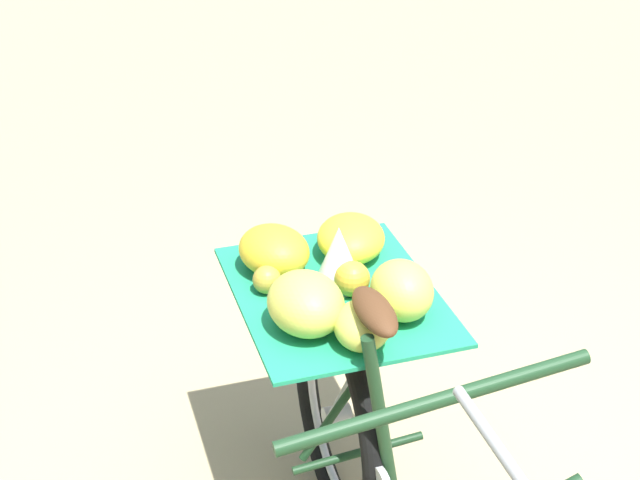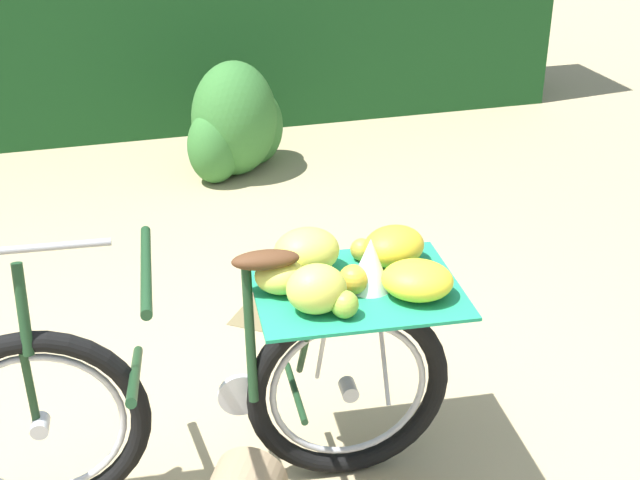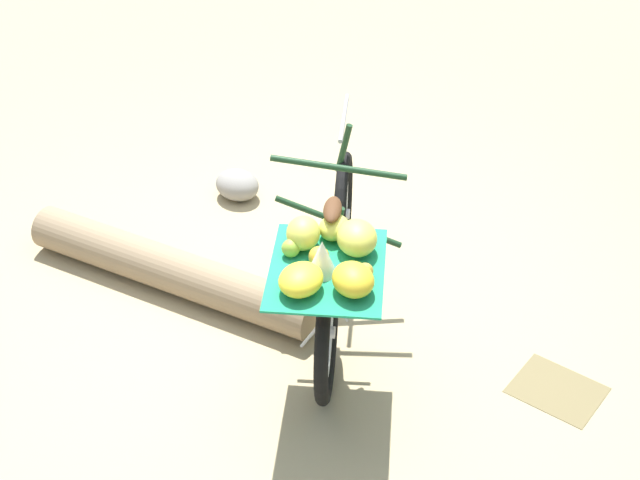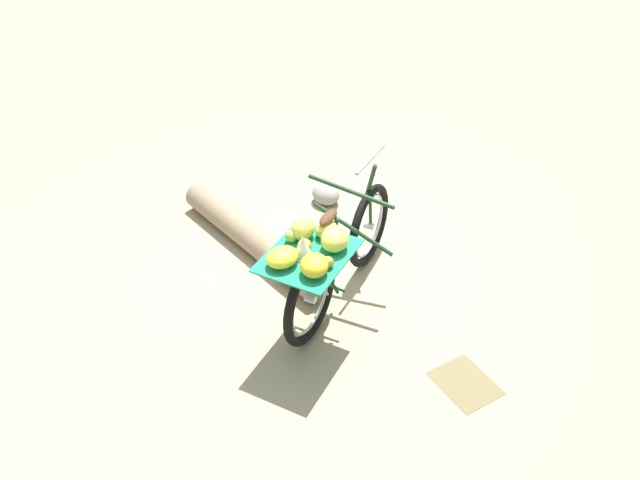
# 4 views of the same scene
# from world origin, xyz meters

# --- Properties ---
(ground_plane) EXTENTS (60.00, 60.00, 0.00)m
(ground_plane) POSITION_xyz_m (0.00, 0.00, 0.00)
(ground_plane) COLOR tan
(bicycle) EXTENTS (1.19, 1.67, 1.03)m
(bicycle) POSITION_xyz_m (-0.34, 0.17, 0.52)
(bicycle) COLOR black
(bicycle) RESTS_ON ground_plane
(fallen_log) EXTENTS (1.89, 0.55, 0.26)m
(fallen_log) POSITION_xyz_m (0.68, 0.37, 0.13)
(fallen_log) COLOR #937A5B
(fallen_log) RESTS_ON ground_plane
(path_stone) EXTENTS (0.31, 0.26, 0.19)m
(path_stone) POSITION_xyz_m (1.01, -0.59, 0.10)
(path_stone) COLOR gray
(path_stone) RESTS_ON ground_plane
(leaf_litter_patch) EXTENTS (0.44, 0.36, 0.01)m
(leaf_litter_patch) POSITION_xyz_m (-1.50, -0.21, 0.00)
(leaf_litter_patch) COLOR olive
(leaf_litter_patch) RESTS_ON ground_plane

